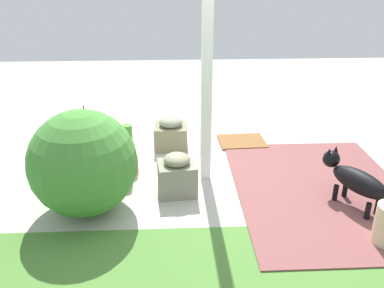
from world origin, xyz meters
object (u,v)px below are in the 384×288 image
terracotta_pot_spiky (86,133)px  terracotta_pot_tall (129,156)px  dog (355,179)px  doormat (242,141)px  porch_pillar (207,75)px  stone_planter_mid (177,175)px  round_shrub (83,163)px  stone_planter_nearest (171,134)px

terracotta_pot_spiky → terracotta_pot_tall: (-0.55, 0.43, -0.13)m
terracotta_pot_spiky → terracotta_pot_tall: 0.71m
dog → doormat: 1.83m
porch_pillar → terracotta_pot_tall: 1.31m
stone_planter_mid → round_shrub: size_ratio=0.44×
round_shrub → doormat: round_shrub is taller
stone_planter_mid → dog: 1.78m
porch_pillar → doormat: 1.60m
stone_planter_mid → terracotta_pot_spiky: size_ratio=0.64×
round_shrub → terracotta_pot_tall: bearing=-114.6°
round_shrub → dog: bearing=178.6°
stone_planter_mid → terracotta_pot_spiky: bearing=-39.4°
stone_planter_mid → terracotta_pot_tall: 0.73m
round_shrub → terracotta_pot_spiky: bearing=-79.9°
stone_planter_nearest → round_shrub: 1.68m
stone_planter_nearest → terracotta_pot_spiky: size_ratio=0.62×
porch_pillar → terracotta_pot_tall: (0.87, -0.13, -0.97)m
round_shrub → stone_planter_nearest: bearing=-120.1°
stone_planter_nearest → stone_planter_mid: 1.15m
round_shrub → porch_pillar: bearing=-153.1°
dog → porch_pillar: bearing=-25.7°
stone_planter_mid → dog: (-1.74, 0.34, 0.10)m
stone_planter_mid → stone_planter_nearest: bearing=-86.8°
terracotta_pot_tall → porch_pillar: bearing=171.5°
stone_planter_nearest → dog: size_ratio=0.59×
terracotta_pot_tall → dog: size_ratio=0.81×
round_shrub → dog: size_ratio=1.40×
porch_pillar → stone_planter_nearest: bearing=-64.3°
round_shrub → terracotta_pot_tall: round_shrub is taller
doormat → porch_pillar: bearing=58.0°
stone_planter_nearest → stone_planter_mid: stone_planter_mid is taller
stone_planter_nearest → round_shrub: bearing=59.9°
porch_pillar → terracotta_pot_tall: size_ratio=3.98×
stone_planter_mid → dog: size_ratio=0.62×
porch_pillar → doormat: size_ratio=3.85×
terracotta_pot_tall → dog: bearing=160.5°
stone_planter_nearest → terracotta_pot_spiky: terracotta_pot_spiky is taller
stone_planter_mid → terracotta_pot_tall: size_ratio=0.77×
porch_pillar → stone_planter_mid: porch_pillar is taller
porch_pillar → dog: 1.80m
stone_planter_mid → dog: dog is taller
stone_planter_nearest → stone_planter_mid: (-0.06, 1.15, 0.01)m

